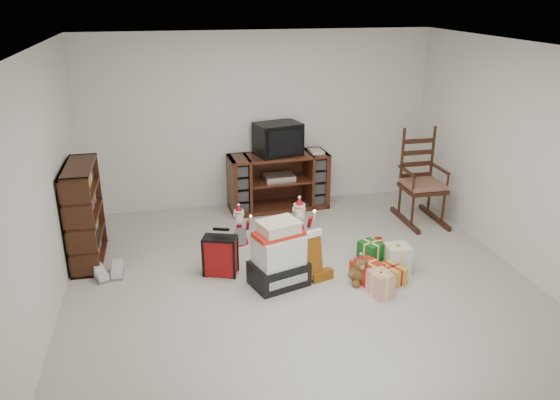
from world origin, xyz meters
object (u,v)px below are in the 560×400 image
object	(u,v)px
gift_pile	(279,258)
sneaker_pair	(109,273)
bookshelf	(85,216)
red_suitcase	(220,256)
rocking_chair	(420,188)
teddy_bear	(359,271)
santa_figurine	(299,228)
mrs_claus_figurine	(239,230)
gift_cluster	(380,265)
tv_stand	(278,182)
crt_television	(278,139)

from	to	relation	value
gift_pile	sneaker_pair	distance (m)	1.92
bookshelf	red_suitcase	bearing A→B (deg)	-25.04
rocking_chair	teddy_bear	xyz separation A→B (m)	(-1.41, -1.52, -0.31)
sneaker_pair	rocking_chair	bearing A→B (deg)	-1.71
red_suitcase	santa_figurine	bearing A→B (deg)	45.38
sneaker_pair	teddy_bear	bearing A→B (deg)	-27.66
red_suitcase	santa_figurine	distance (m)	1.14
bookshelf	mrs_claus_figurine	size ratio (longest dim) A/B	2.12
gift_pile	gift_cluster	bearing A→B (deg)	-19.37
santa_figurine	rocking_chair	bearing A→B (deg)	15.76
gift_pile	red_suitcase	distance (m)	0.69
teddy_bear	mrs_claus_figurine	distance (m)	1.66
bookshelf	rocking_chair	world-z (taller)	rocking_chair
mrs_claus_figurine	sneaker_pair	distance (m)	1.62
bookshelf	red_suitcase	distance (m)	1.67
tv_stand	mrs_claus_figurine	xyz separation A→B (m)	(-0.74, -1.15, -0.19)
teddy_bear	bookshelf	bearing A→B (deg)	157.88
rocking_chair	sneaker_pair	distance (m)	4.20
santa_figurine	sneaker_pair	xyz separation A→B (m)	(-2.26, -0.30, -0.20)
rocking_chair	teddy_bear	size ratio (longest dim) A/B	4.21
gift_pile	mrs_claus_figurine	bearing A→B (deg)	87.20
santa_figurine	sneaker_pair	world-z (taller)	santa_figurine
bookshelf	rocking_chair	xyz separation A→B (m)	(4.35, 0.33, -0.11)
santa_figurine	crt_television	bearing A→B (deg)	89.18
sneaker_pair	gift_cluster	xyz separation A→B (m)	(2.98, -0.58, 0.07)
tv_stand	santa_figurine	xyz separation A→B (m)	(-0.02, -1.34, -0.15)
bookshelf	gift_cluster	bearing A→B (deg)	-18.28
gift_pile	teddy_bear	distance (m)	0.90
sneaker_pair	santa_figurine	bearing A→B (deg)	-5.50
crt_television	red_suitcase	bearing A→B (deg)	-134.27
mrs_claus_figurine	gift_cluster	world-z (taller)	mrs_claus_figurine
teddy_bear	gift_pile	bearing A→B (deg)	169.83
gift_pile	tv_stand	bearing A→B (deg)	60.15
tv_stand	red_suitcase	xyz separation A→B (m)	(-1.05, -1.84, -0.17)
bookshelf	santa_figurine	distance (m)	2.54
red_suitcase	gift_cluster	bearing A→B (deg)	7.36
red_suitcase	gift_pile	bearing A→B (deg)	-10.95
gift_cluster	gift_pile	bearing A→B (deg)	178.63
rocking_chair	red_suitcase	bearing A→B (deg)	-161.14
tv_stand	sneaker_pair	xyz separation A→B (m)	(-2.28, -1.63, -0.36)
tv_stand	rocking_chair	distance (m)	2.00
crt_television	teddy_bear	bearing A→B (deg)	-94.93
tv_stand	teddy_bear	xyz separation A→B (m)	(0.41, -2.34, -0.27)
sneaker_pair	red_suitcase	bearing A→B (deg)	-22.34
tv_stand	bookshelf	world-z (taller)	bookshelf
rocking_chair	sneaker_pair	bearing A→B (deg)	-169.45
rocking_chair	santa_figurine	distance (m)	1.92
rocking_chair	sneaker_pair	size ratio (longest dim) A/B	3.66
rocking_chair	sneaker_pair	xyz separation A→B (m)	(-4.10, -0.82, -0.40)
rocking_chair	gift_pile	size ratio (longest dim) A/B	1.82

